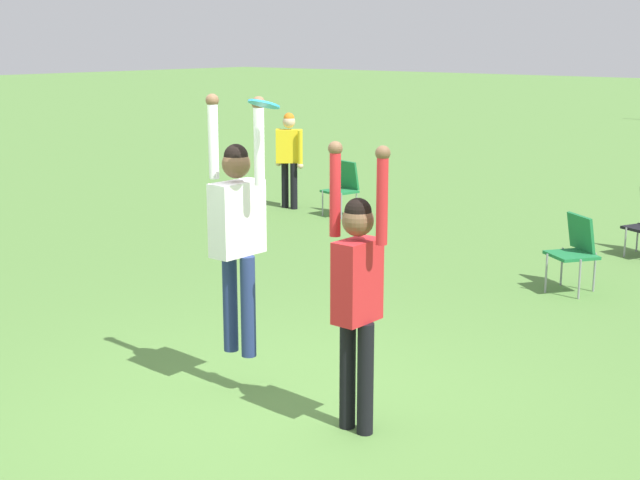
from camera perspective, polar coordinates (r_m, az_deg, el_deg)
name	(u,v)px	position (r m, az deg, el deg)	size (l,w,h in m)	color
ground_plane	(276,406)	(7.12, -2.83, -10.59)	(120.00, 120.00, 0.00)	#56843D
person_jumping	(237,221)	(7.04, -5.31, 1.25)	(0.61, 0.45, 2.08)	navy
person_defending	(357,283)	(6.34, 2.40, -2.78)	(0.52, 0.36, 2.12)	black
frisbee	(264,104)	(6.50, -3.61, 8.68)	(0.24, 0.23, 0.09)	#2D9EDB
camping_chair_2	(343,184)	(14.48, 1.51, 3.59)	(0.55, 0.59, 0.88)	gray
camping_chair_4	(576,246)	(10.51, 16.04, -0.39)	(0.65, 0.71, 0.86)	gray
person_spectator_near	(289,152)	(15.00, -1.98, 5.66)	(0.60, 0.45, 1.61)	black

